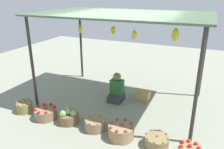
# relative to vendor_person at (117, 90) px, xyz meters

# --- Properties ---
(ground_plane) EXTENTS (14.00, 14.00, 0.00)m
(ground_plane) POSITION_rel_vendor_person_xyz_m (0.11, 0.05, -0.30)
(ground_plane) COLOR gray
(market_stall_structure) EXTENTS (4.06, 2.56, 2.28)m
(market_stall_structure) POSITION_rel_vendor_person_xyz_m (0.13, 0.06, 1.84)
(market_stall_structure) COLOR #38332D
(market_stall_structure) RESTS_ON ground
(vendor_person) EXTENTS (0.36, 0.44, 0.78)m
(vendor_person) POSITION_rel_vendor_person_xyz_m (0.00, 0.00, 0.00)
(vendor_person) COLOR #3D3A44
(vendor_person) RESTS_ON ground
(basket_potatoes) EXTENTS (0.38, 0.38, 0.29)m
(basket_potatoes) POSITION_rel_vendor_person_xyz_m (-1.81, -1.46, -0.17)
(basket_potatoes) COLOR olive
(basket_potatoes) RESTS_ON ground
(basket_red_apples) EXTENTS (0.50, 0.50, 0.29)m
(basket_red_apples) POSITION_rel_vendor_person_xyz_m (-1.15, -1.49, -0.18)
(basket_red_apples) COLOR #8E7350
(basket_red_apples) RESTS_ON ground
(basket_cabbages) EXTENTS (0.44, 0.44, 0.35)m
(basket_cabbages) POSITION_rel_vendor_person_xyz_m (-0.56, -1.43, -0.15)
(basket_cabbages) COLOR brown
(basket_cabbages) RESTS_ON ground
(basket_limes) EXTENTS (0.45, 0.45, 0.28)m
(basket_limes) POSITION_rel_vendor_person_xyz_m (0.11, -1.42, -0.18)
(basket_limes) COLOR #98795C
(basket_limes) RESTS_ON ground
(basket_purple_onions) EXTENTS (0.52, 0.52, 0.32)m
(basket_purple_onions) POSITION_rel_vendor_person_xyz_m (0.72, -1.47, -0.16)
(basket_purple_onions) COLOR #A38054
(basket_purple_onions) RESTS_ON ground
(basket_green_chilies) EXTENTS (0.46, 0.46, 0.24)m
(basket_green_chilies) POSITION_rel_vendor_person_xyz_m (1.43, -1.45, -0.19)
(basket_green_chilies) COLOR #90754E
(basket_green_chilies) RESTS_ON ground
(wooden_crate_near_vendor) EXTENTS (0.38, 0.29, 0.25)m
(wooden_crate_near_vendor) POSITION_rel_vendor_person_xyz_m (0.61, 0.34, -0.17)
(wooden_crate_near_vendor) COLOR tan
(wooden_crate_near_vendor) RESTS_ON ground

